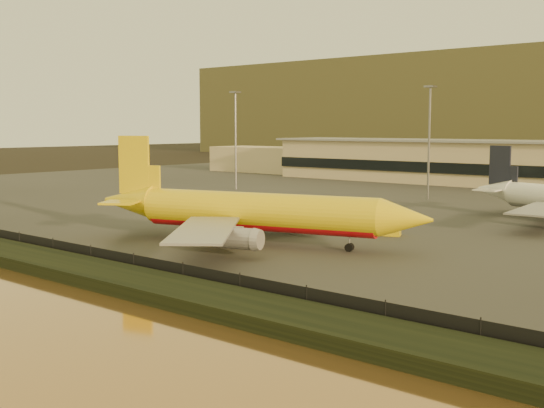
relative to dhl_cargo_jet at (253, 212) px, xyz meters
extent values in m
plane|color=black|center=(0.91, -10.13, -4.67)|extent=(900.00, 900.00, 0.00)
cube|color=black|center=(0.91, -27.13, -3.97)|extent=(320.00, 7.00, 1.40)
cube|color=#2D2D2D|center=(0.91, 84.87, -4.57)|extent=(320.00, 220.00, 0.20)
cube|color=black|center=(0.91, -23.13, -3.37)|extent=(300.00, 0.05, 2.20)
cube|color=#C5AD88|center=(0.91, 114.87, 1.53)|extent=(160.00, 22.00, 12.00)
cube|color=black|center=(0.91, 103.67, 0.53)|extent=(160.00, 0.60, 3.00)
cube|color=gray|center=(0.91, 114.87, 7.83)|extent=(164.00, 24.00, 0.60)
cube|color=#C5AD88|center=(-94.09, 118.87, 0.03)|extent=(50.00, 18.00, 9.00)
cylinder|color=slate|center=(-59.09, 59.87, 8.03)|extent=(0.50, 0.50, 25.00)
cube|color=slate|center=(-59.09, 59.87, 20.73)|extent=(2.20, 2.20, 0.40)
cylinder|color=slate|center=(-9.09, 69.87, 8.03)|extent=(0.50, 0.50, 25.00)
cube|color=slate|center=(-9.09, 69.87, 20.73)|extent=(2.20, 2.20, 0.40)
cube|color=brown|center=(-139.09, 329.87, 22.83)|extent=(260.00, 160.00, 55.00)
cylinder|color=#DDBE0B|center=(0.88, 0.25, 0.27)|extent=(34.57, 14.24, 4.99)
cylinder|color=red|center=(0.88, 0.25, -0.60)|extent=(33.34, 12.92, 3.89)
cone|color=#DDBE0B|center=(20.71, 5.89, 0.27)|extent=(7.82, 6.63, 4.99)
cone|color=#DDBE0B|center=(-19.87, -5.65, 0.64)|extent=(9.66, 7.16, 4.99)
cube|color=#DDBE0B|center=(-18.95, -5.39, 6.13)|extent=(5.18, 1.83, 8.73)
cube|color=#DDBE0B|center=(-19.39, -0.33, 1.02)|extent=(4.97, 4.91, 0.30)
cube|color=#DDBE0B|center=(-16.66, -9.92, 1.02)|extent=(6.62, 6.60, 0.30)
cube|color=gray|center=(-3.68, 12.76, -0.60)|extent=(8.98, 22.17, 0.30)
cylinder|color=gray|center=(-0.49, 10.30, -1.97)|extent=(6.28, 4.21, 2.74)
cube|color=gray|center=(3.59, -12.79, -0.60)|extent=(18.54, 21.15, 0.30)
cylinder|color=gray|center=(5.01, -9.02, -1.97)|extent=(6.28, 4.21, 2.74)
cylinder|color=black|center=(13.56, 3.86, -3.92)|extent=(1.29, 1.14, 1.10)
cylinder|color=slate|center=(13.56, 3.86, -3.34)|extent=(0.19, 0.19, 2.24)
cylinder|color=black|center=(-1.97, -2.89, -3.92)|extent=(1.29, 1.14, 1.10)
cylinder|color=slate|center=(-1.97, -2.89, -3.34)|extent=(0.19, 0.19, 2.24)
cylinder|color=black|center=(-3.19, 1.42, -3.92)|extent=(1.29, 1.14, 1.10)
cylinder|color=slate|center=(-3.19, 1.42, -3.34)|extent=(0.19, 0.19, 2.24)
cone|color=silver|center=(12.05, 56.01, -0.10)|extent=(8.57, 6.33, 4.26)
cube|color=black|center=(12.86, 55.76, 4.58)|extent=(4.57, 1.71, 7.45)
cube|color=silver|center=(14.93, 59.58, 0.21)|extent=(5.81, 5.76, 0.26)
cube|color=silver|center=(12.42, 51.45, 0.21)|extent=(4.31, 4.10, 0.26)
cube|color=gray|center=(26.08, 39.43, -1.17)|extent=(7.55, 19.58, 0.26)
cube|color=#DDBE0B|center=(10.43, 18.57, -3.52)|extent=(4.59, 3.22, 1.89)
cube|color=silver|center=(-27.47, 20.91, -3.44)|extent=(5.00, 3.77, 2.05)
camera|label=1|loc=(62.40, -70.17, 11.78)|focal=45.00mm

